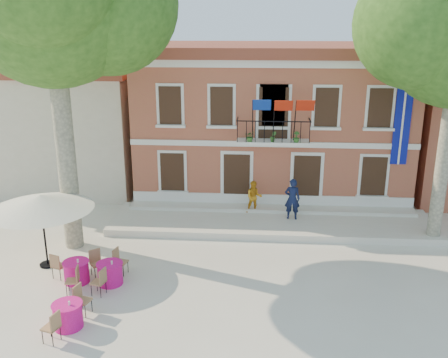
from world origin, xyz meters
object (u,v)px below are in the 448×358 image
patio_umbrella (41,203)px  cafe_table_3 (110,273)px  pedestrian_navy (292,199)px  cafe_table_1 (68,314)px  cafe_table_0 (76,271)px  pedestrian_orange (254,197)px

patio_umbrella → cafe_table_3: bearing=-23.0°
cafe_table_3 → pedestrian_navy: bearing=41.3°
patio_umbrella → cafe_table_1: patio_umbrella is taller
cafe_table_0 → cafe_table_1: size_ratio=0.94×
pedestrian_navy → cafe_table_3: bearing=44.6°
pedestrian_navy → cafe_table_3: 8.62m
cafe_table_0 → cafe_table_1: same height
pedestrian_orange → cafe_table_3: (-4.79, -6.25, -0.63)m
cafe_table_0 → cafe_table_3: 1.19m
pedestrian_orange → cafe_table_3: 7.90m
cafe_table_3 → cafe_table_0: bearing=178.3°
pedestrian_navy → cafe_table_0: bearing=39.8°
pedestrian_orange → cafe_table_1: bearing=-125.1°
patio_umbrella → cafe_table_0: patio_umbrella is taller
pedestrian_navy → cafe_table_0: size_ratio=0.99×
pedestrian_navy → patio_umbrella: bearing=29.6°
patio_umbrella → cafe_table_0: size_ratio=2.00×
patio_umbrella → pedestrian_orange: 9.17m
pedestrian_navy → cafe_table_1: pedestrian_navy is taller
pedestrian_navy → cafe_table_1: size_ratio=0.93×
pedestrian_orange → cafe_table_1: 10.31m
patio_umbrella → cafe_table_0: 2.77m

